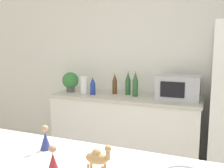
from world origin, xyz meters
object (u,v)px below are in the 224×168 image
object	(u,v)px
back_bottle_1	(135,84)
back_bottle_3	(128,84)
potted_plant	(70,81)
wise_man_figurine_blue	(45,139)
camel_figurine	(98,157)
wise_man_figurine_crimson	(53,161)
microwave	(178,87)
paper_towel_roll	(84,85)
back_bottle_2	(93,86)
back_bottle_0	(115,84)

from	to	relation	value
back_bottle_1	back_bottle_3	distance (m)	0.13
potted_plant	wise_man_figurine_blue	xyz separation A→B (m)	(1.01, -1.93, 0.02)
camel_figurine	wise_man_figurine_crimson	size ratio (longest dim) A/B	1.14
potted_plant	wise_man_figurine_crimson	xyz separation A→B (m)	(1.18, -2.11, 0.01)
microwave	paper_towel_roll	bearing A→B (deg)	-175.36
potted_plant	paper_towel_roll	xyz separation A→B (m)	(0.24, -0.05, -0.03)
potted_plant	wise_man_figurine_blue	size ratio (longest dim) A/B	2.17
wise_man_figurine_crimson	back_bottle_2	bearing A→B (deg)	111.81
wise_man_figurine_blue	wise_man_figurine_crimson	world-z (taller)	wise_man_figurine_blue
back_bottle_1	back_bottle_2	bearing A→B (deg)	-170.16
wise_man_figurine_crimson	back_bottle_0	bearing A→B (deg)	104.70
paper_towel_roll	microwave	distance (m)	1.18
back_bottle_3	back_bottle_2	bearing A→B (deg)	-159.25
microwave	back_bottle_0	size ratio (longest dim) A/B	1.76
back_bottle_2	wise_man_figurine_blue	bearing A→B (deg)	-70.79
back_bottle_0	back_bottle_1	bearing A→B (deg)	-10.05
back_bottle_3	wise_man_figurine_crimson	distance (m)	2.24
back_bottle_2	camel_figurine	bearing A→B (deg)	-63.57
back_bottle_1	wise_man_figurine_crimson	xyz separation A→B (m)	(0.28, -2.14, 0.01)
back_bottle_2	wise_man_figurine_crimson	size ratio (longest dim) A/B	1.96
back_bottle_3	back_bottle_1	bearing A→B (deg)	-29.92
back_bottle_0	back_bottle_3	size ratio (longest dim) A/B	0.91
camel_figurine	microwave	bearing A→B (deg)	88.55
potted_plant	microwave	size ratio (longest dim) A/B	0.56
camel_figurine	potted_plant	bearing A→B (deg)	123.35
back_bottle_0	camel_figurine	xyz separation A→B (m)	(0.75, -2.15, 0.06)
back_bottle_0	camel_figurine	distance (m)	2.28
paper_towel_roll	potted_plant	bearing A→B (deg)	167.19
back_bottle_0	wise_man_figurine_blue	bearing A→B (deg)	-78.58
back_bottle_1	wise_man_figurine_blue	bearing A→B (deg)	-86.64
wise_man_figurine_crimson	microwave	bearing A→B (deg)	83.86
potted_plant	back_bottle_3	world-z (taller)	back_bottle_3
wise_man_figurine_blue	wise_man_figurine_crimson	distance (m)	0.25
back_bottle_0	paper_towel_roll	bearing A→B (deg)	-159.96
camel_figurine	wise_man_figurine_blue	xyz separation A→B (m)	(-0.35, 0.14, -0.02)
paper_towel_roll	back_bottle_1	world-z (taller)	back_bottle_1
back_bottle_1	back_bottle_0	bearing A→B (deg)	169.95
back_bottle_1	back_bottle_3	xyz separation A→B (m)	(-0.12, 0.07, -0.01)
back_bottle_0	back_bottle_3	distance (m)	0.18
paper_towel_roll	wise_man_figurine_crimson	xyz separation A→B (m)	(0.94, -2.05, 0.05)
wise_man_figurine_blue	wise_man_figurine_crimson	bearing A→B (deg)	-46.78
back_bottle_1	wise_man_figurine_blue	world-z (taller)	back_bottle_1
paper_towel_roll	back_bottle_1	size ratio (longest dim) A/B	0.73
microwave	camel_figurine	xyz separation A→B (m)	(-0.05, -2.11, 0.05)
back_bottle_1	camel_figurine	xyz separation A→B (m)	(0.46, -2.10, 0.04)
paper_towel_roll	camel_figurine	distance (m)	2.31
wise_man_figurine_crimson	potted_plant	bearing A→B (deg)	119.30
back_bottle_1	camel_figurine	world-z (taller)	back_bottle_1
potted_plant	camel_figurine	xyz separation A→B (m)	(1.36, -2.07, 0.04)
camel_figurine	back_bottle_1	bearing A→B (deg)	102.41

